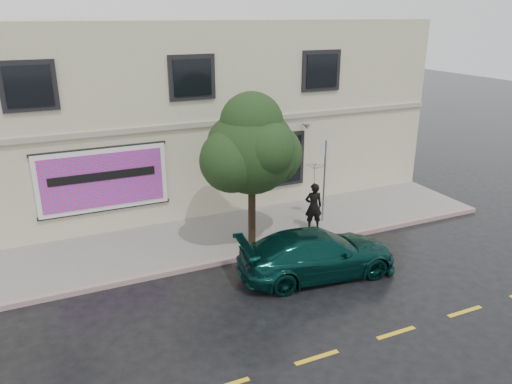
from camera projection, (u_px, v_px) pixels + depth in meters
name	position (u px, v px, depth m)	size (l,w,h in m)	color
ground	(253.00, 284.00, 14.09)	(90.00, 90.00, 0.00)	black
sidewalk	(214.00, 237.00, 16.85)	(20.00, 3.50, 0.15)	gray
curb	(233.00, 259.00, 15.35)	(20.00, 0.18, 0.16)	gray
road_marking	(317.00, 357.00, 11.08)	(19.00, 0.12, 0.01)	gold
building	(164.00, 108.00, 20.61)	(20.00, 8.12, 7.00)	beige
billboard	(103.00, 180.00, 16.37)	(4.30, 0.16, 2.20)	white
car	(318.00, 253.00, 14.40)	(2.05, 4.65, 1.35)	#08302C
pedestrian	(313.00, 206.00, 17.07)	(0.61, 0.40, 1.67)	black
umbrella	(315.00, 173.00, 16.67)	(0.95, 0.95, 0.70)	black
street_tree	(252.00, 151.00, 15.24)	(2.71, 2.71, 4.46)	#2D2214
sign_pole	(324.00, 174.00, 17.44)	(0.37, 0.06, 2.97)	gray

